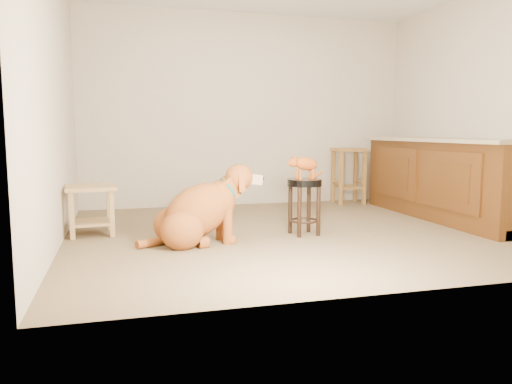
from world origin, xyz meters
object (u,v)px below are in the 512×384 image
object	(u,v)px
golden_retriever	(199,213)
side_table	(91,203)
padded_stool	(304,195)
wood_stool	(348,175)
tabby_kitten	(304,165)

from	to	relation	value
golden_retriever	side_table	bearing A→B (deg)	137.42
padded_stool	golden_retriever	bearing A→B (deg)	-172.72
wood_stool	golden_retriever	size ratio (longest dim) A/B	0.64
padded_stool	side_table	distance (m)	2.10
padded_stool	wood_stool	distance (m)	2.30
padded_stool	tabby_kitten	world-z (taller)	tabby_kitten
wood_stool	golden_retriever	distance (m)	3.14
wood_stool	side_table	world-z (taller)	wood_stool
side_table	tabby_kitten	bearing A→B (deg)	-14.85
padded_stool	tabby_kitten	distance (m)	0.30
padded_stool	wood_stool	bearing A→B (deg)	53.72
side_table	padded_stool	bearing A→B (deg)	-14.78
padded_stool	side_table	xyz separation A→B (m)	(-2.03, 0.54, -0.07)
tabby_kitten	wood_stool	bearing A→B (deg)	47.57
wood_stool	padded_stool	bearing A→B (deg)	-126.28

